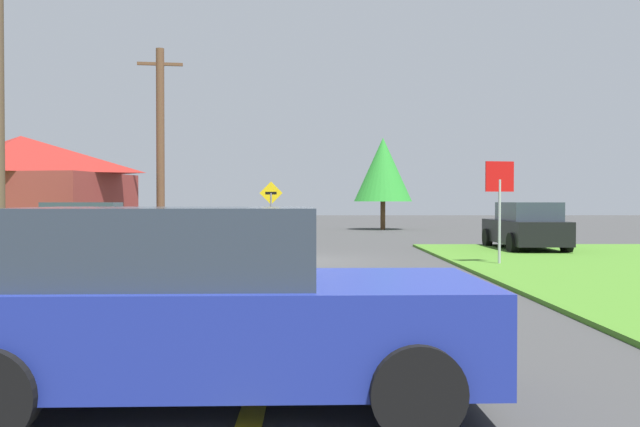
# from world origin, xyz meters

# --- Properties ---
(ground_plane) EXTENTS (120.00, 120.00, 0.00)m
(ground_plane) POSITION_xyz_m (0.00, 0.00, 0.00)
(ground_plane) COLOR #3A3A3A
(lane_stripe_center) EXTENTS (0.20, 14.00, 0.01)m
(lane_stripe_center) POSITION_xyz_m (0.00, -8.00, 0.01)
(lane_stripe_center) COLOR yellow
(lane_stripe_center) RESTS_ON ground
(stop_sign) EXTENTS (0.76, 0.19, 2.67)m
(stop_sign) POSITION_xyz_m (5.25, -1.78, 1.89)
(stop_sign) COLOR #9EA0A8
(stop_sign) RESTS_ON ground
(car_on_crossroad) EXTENTS (1.92, 4.52, 1.62)m
(car_on_crossroad) POSITION_xyz_m (7.57, 3.63, 0.81)
(car_on_crossroad) COLOR black
(car_on_crossroad) RESTS_ON ground
(parked_car_near_building) EXTENTS (4.28, 2.16, 1.62)m
(parked_car_near_building) POSITION_xyz_m (-6.77, 3.38, 0.80)
(parked_car_near_building) COLOR #196B33
(parked_car_near_building) RESTS_ON ground
(car_behind_on_main_road) EXTENTS (4.37, 2.22, 1.62)m
(car_behind_on_main_road) POSITION_xyz_m (-0.40, -13.67, 0.81)
(car_behind_on_main_road) COLOR navy
(car_behind_on_main_road) RESTS_ON ground
(utility_pole_mid) EXTENTS (1.80, 0.37, 7.80)m
(utility_pole_mid) POSITION_xyz_m (-5.62, 8.82, 4.00)
(utility_pole_mid) COLOR brown
(utility_pole_mid) RESTS_ON ground
(direction_sign) EXTENTS (0.90, 0.11, 2.42)m
(direction_sign) POSITION_xyz_m (-1.11, 7.88, 1.50)
(direction_sign) COLOR slate
(direction_sign) RESTS_ON ground
(oak_tree_left) EXTENTS (3.35, 3.35, 5.31)m
(oak_tree_left) POSITION_xyz_m (4.60, 20.86, 3.46)
(oak_tree_left) COLOR brown
(oak_tree_left) RESTS_ON ground
(barn) EXTENTS (8.66, 6.76, 4.32)m
(barn) POSITION_xyz_m (-11.41, 9.29, 2.16)
(barn) COLOR maroon
(barn) RESTS_ON ground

